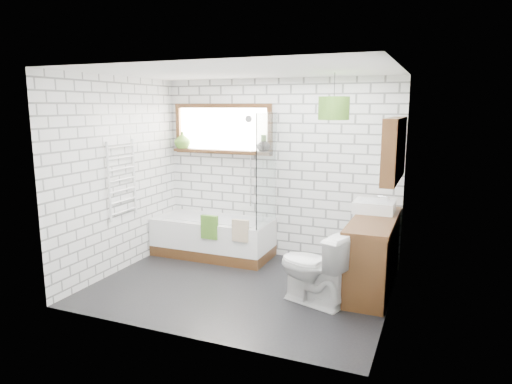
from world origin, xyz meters
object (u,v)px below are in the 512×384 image
at_px(basin, 374,206).
at_px(pendant, 334,108).
at_px(vanity, 373,254).
at_px(toilet, 313,267).
at_px(bathtub, 213,237).

distance_m(basin, pendant, 1.30).
distance_m(vanity, basin, 0.60).
height_order(basin, pendant, pendant).
bearing_deg(toilet, basin, 172.30).
bearing_deg(toilet, vanity, 158.85).
height_order(vanity, pendant, pendant).
distance_m(bathtub, pendant, 2.57).
distance_m(bathtub, vanity, 2.35).
relative_size(vanity, basin, 3.11).
bearing_deg(basin, bathtub, 178.69).
xyz_separation_m(vanity, toilet, (-0.54, -0.66, -0.01)).
height_order(bathtub, pendant, pendant).
bearing_deg(pendant, toilet, -90.82).
xyz_separation_m(bathtub, toilet, (1.77, -1.04, 0.14)).
relative_size(bathtub, basin, 3.52).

